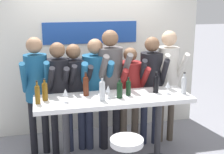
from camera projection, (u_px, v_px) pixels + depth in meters
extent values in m
cube|color=silver|center=(95.00, 59.00, 5.41)|extent=(3.70, 0.10, 2.55)
cube|color=#1E479E|center=(91.00, 33.00, 5.22)|extent=(1.59, 0.02, 0.36)
cube|color=white|center=(114.00, 99.00, 4.17)|extent=(2.10, 0.65, 0.06)
cylinder|color=#333338|center=(66.00, 137.00, 4.14)|extent=(0.09, 0.09, 0.97)
cylinder|color=#333338|center=(158.00, 128.00, 4.43)|extent=(0.09, 0.09, 0.97)
cylinder|color=white|center=(127.00, 142.00, 3.54)|extent=(0.38, 0.38, 0.07)
cylinder|color=black|center=(33.00, 127.00, 4.65)|extent=(0.11, 0.11, 0.85)
cylinder|color=black|center=(46.00, 126.00, 4.69)|extent=(0.11, 0.11, 0.85)
cylinder|color=#19517A|center=(36.00, 78.00, 4.48)|extent=(0.34, 0.34, 0.68)
sphere|color=#9E7556|center=(34.00, 45.00, 4.36)|extent=(0.23, 0.23, 0.23)
cylinder|color=#19517A|center=(24.00, 78.00, 4.28)|extent=(0.09, 0.40, 0.52)
cylinder|color=#19517A|center=(47.00, 77.00, 4.34)|extent=(0.09, 0.40, 0.52)
cylinder|color=black|center=(55.00, 129.00, 4.64)|extent=(0.10, 0.10, 0.82)
cylinder|color=black|center=(67.00, 127.00, 4.71)|extent=(0.10, 0.10, 0.82)
cylinder|color=black|center=(59.00, 81.00, 4.49)|extent=(0.37, 0.37, 0.65)
sphere|color=brown|center=(57.00, 50.00, 4.38)|extent=(0.22, 0.22, 0.22)
cylinder|color=black|center=(50.00, 82.00, 4.28)|extent=(0.14, 0.39, 0.50)
cylinder|color=black|center=(72.00, 79.00, 4.40)|extent=(0.14, 0.39, 0.50)
cylinder|color=#23283D|center=(69.00, 127.00, 4.75)|extent=(0.11, 0.11, 0.80)
cylinder|color=#23283D|center=(82.00, 125.00, 4.81)|extent=(0.11, 0.11, 0.80)
cylinder|color=black|center=(74.00, 81.00, 4.60)|extent=(0.39, 0.39, 0.63)
sphere|color=brown|center=(73.00, 51.00, 4.49)|extent=(0.22, 0.22, 0.22)
cylinder|color=black|center=(65.00, 82.00, 4.39)|extent=(0.13, 0.39, 0.49)
cylinder|color=black|center=(88.00, 79.00, 4.51)|extent=(0.13, 0.39, 0.49)
cylinder|color=#23283D|center=(89.00, 124.00, 4.82)|extent=(0.12, 0.12, 0.83)
cylinder|color=#23283D|center=(103.00, 123.00, 4.86)|extent=(0.12, 0.12, 0.83)
cylinder|color=#19517A|center=(95.00, 77.00, 4.65)|extent=(0.40, 0.40, 0.66)
sphere|color=#9E7556|center=(95.00, 46.00, 4.53)|extent=(0.22, 0.22, 0.22)
cylinder|color=#19517A|center=(84.00, 77.00, 4.45)|extent=(0.11, 0.40, 0.51)
cylinder|color=#19517A|center=(109.00, 76.00, 4.52)|extent=(0.11, 0.40, 0.51)
cylinder|color=black|center=(104.00, 122.00, 4.81)|extent=(0.12, 0.12, 0.89)
cylinder|color=black|center=(116.00, 120.00, 4.88)|extent=(0.12, 0.12, 0.89)
cylinder|color=#514C4C|center=(110.00, 71.00, 4.64)|extent=(0.41, 0.41, 0.71)
sphere|color=brown|center=(110.00, 38.00, 4.52)|extent=(0.24, 0.24, 0.24)
cylinder|color=#514C4C|center=(103.00, 71.00, 4.41)|extent=(0.14, 0.42, 0.54)
cylinder|color=#514C4C|center=(125.00, 69.00, 4.53)|extent=(0.14, 0.42, 0.54)
cylinder|color=#473D33|center=(123.00, 123.00, 4.92)|extent=(0.12, 0.12, 0.76)
cylinder|color=#473D33|center=(135.00, 122.00, 4.98)|extent=(0.12, 0.12, 0.76)
cylinder|color=maroon|center=(130.00, 81.00, 4.78)|extent=(0.38, 0.38, 0.60)
sphere|color=brown|center=(130.00, 54.00, 4.67)|extent=(0.21, 0.21, 0.21)
cylinder|color=maroon|center=(122.00, 82.00, 4.58)|extent=(0.11, 0.37, 0.47)
cylinder|color=maroon|center=(144.00, 80.00, 4.68)|extent=(0.11, 0.37, 0.47)
cylinder|color=#23283D|center=(144.00, 119.00, 4.99)|extent=(0.11, 0.11, 0.83)
cylinder|color=#23283D|center=(155.00, 119.00, 5.00)|extent=(0.11, 0.11, 0.83)
cylinder|color=black|center=(151.00, 74.00, 4.80)|extent=(0.39, 0.39, 0.66)
sphere|color=brown|center=(152.00, 44.00, 4.69)|extent=(0.23, 0.23, 0.23)
cylinder|color=black|center=(143.00, 74.00, 4.62)|extent=(0.14, 0.40, 0.51)
cylinder|color=black|center=(164.00, 73.00, 4.65)|extent=(0.14, 0.40, 0.51)
cylinder|color=#473D33|center=(161.00, 116.00, 5.06)|extent=(0.10, 0.10, 0.87)
cylinder|color=#473D33|center=(171.00, 115.00, 5.10)|extent=(0.10, 0.10, 0.87)
cylinder|color=beige|center=(168.00, 69.00, 4.88)|extent=(0.33, 0.33, 0.69)
sphere|color=#D6AD89|center=(169.00, 38.00, 4.76)|extent=(0.24, 0.24, 0.24)
cylinder|color=beige|center=(163.00, 69.00, 4.67)|extent=(0.08, 0.40, 0.53)
cylinder|color=beige|center=(182.00, 68.00, 4.74)|extent=(0.08, 0.40, 0.53)
cylinder|color=black|center=(156.00, 85.00, 4.33)|extent=(0.08, 0.08, 0.21)
sphere|color=black|center=(156.00, 78.00, 4.30)|extent=(0.08, 0.08, 0.08)
cylinder|color=black|center=(156.00, 76.00, 4.29)|extent=(0.03, 0.03, 0.07)
cylinder|color=black|center=(156.00, 72.00, 4.28)|extent=(0.03, 0.03, 0.02)
cylinder|color=black|center=(120.00, 91.00, 4.10)|extent=(0.08, 0.08, 0.18)
sphere|color=black|center=(120.00, 85.00, 4.08)|extent=(0.08, 0.08, 0.08)
cylinder|color=black|center=(120.00, 82.00, 4.07)|extent=(0.03, 0.03, 0.06)
cylinder|color=black|center=(120.00, 79.00, 4.06)|extent=(0.03, 0.03, 0.01)
cylinder|color=brown|center=(38.00, 96.00, 3.87)|extent=(0.06, 0.06, 0.21)
sphere|color=brown|center=(37.00, 88.00, 3.84)|extent=(0.06, 0.06, 0.06)
cylinder|color=brown|center=(37.00, 85.00, 3.83)|extent=(0.02, 0.02, 0.07)
cylinder|color=black|center=(37.00, 81.00, 3.82)|extent=(0.03, 0.03, 0.02)
cylinder|color=#B7BCC1|center=(184.00, 86.00, 4.28)|extent=(0.07, 0.07, 0.21)
sphere|color=#B7BCC1|center=(184.00, 79.00, 4.25)|extent=(0.07, 0.07, 0.07)
cylinder|color=#B7BCC1|center=(184.00, 76.00, 4.24)|extent=(0.03, 0.03, 0.07)
cylinder|color=black|center=(185.00, 73.00, 4.23)|extent=(0.03, 0.03, 0.02)
cylinder|color=#4C1E0F|center=(86.00, 87.00, 4.19)|extent=(0.08, 0.08, 0.23)
sphere|color=#4C1E0F|center=(86.00, 79.00, 4.16)|extent=(0.08, 0.08, 0.08)
cylinder|color=#4C1E0F|center=(86.00, 76.00, 4.15)|extent=(0.03, 0.03, 0.08)
cylinder|color=black|center=(86.00, 73.00, 4.14)|extent=(0.03, 0.03, 0.02)
cylinder|color=#B7BCC1|center=(102.00, 92.00, 3.98)|extent=(0.08, 0.08, 0.23)
sphere|color=#B7BCC1|center=(102.00, 84.00, 3.96)|extent=(0.08, 0.08, 0.08)
cylinder|color=#B7BCC1|center=(102.00, 81.00, 3.95)|extent=(0.03, 0.03, 0.08)
cylinder|color=black|center=(102.00, 77.00, 3.93)|extent=(0.03, 0.03, 0.02)
cylinder|color=brown|center=(45.00, 93.00, 4.00)|extent=(0.07, 0.07, 0.20)
sphere|color=brown|center=(44.00, 85.00, 3.97)|extent=(0.07, 0.07, 0.07)
cylinder|color=brown|center=(44.00, 82.00, 3.96)|extent=(0.03, 0.03, 0.07)
cylinder|color=black|center=(44.00, 79.00, 3.95)|extent=(0.03, 0.03, 0.01)
cylinder|color=black|center=(128.00, 89.00, 4.20)|extent=(0.07, 0.07, 0.18)
sphere|color=black|center=(128.00, 83.00, 4.18)|extent=(0.07, 0.07, 0.07)
cylinder|color=black|center=(128.00, 80.00, 4.17)|extent=(0.03, 0.03, 0.06)
cylinder|color=black|center=(129.00, 78.00, 4.16)|extent=(0.03, 0.03, 0.01)
cylinder|color=silver|center=(168.00, 93.00, 4.30)|extent=(0.06, 0.06, 0.01)
cylinder|color=silver|center=(168.00, 90.00, 4.29)|extent=(0.01, 0.01, 0.08)
cone|color=silver|center=(168.00, 84.00, 4.27)|extent=(0.07, 0.07, 0.09)
cylinder|color=silver|center=(66.00, 102.00, 3.96)|extent=(0.06, 0.06, 0.01)
cylinder|color=silver|center=(66.00, 99.00, 3.95)|extent=(0.01, 0.01, 0.08)
cone|color=silver|center=(65.00, 92.00, 3.93)|extent=(0.07, 0.07, 0.09)
cylinder|color=silver|center=(108.00, 98.00, 4.11)|extent=(0.06, 0.06, 0.01)
cylinder|color=silver|center=(108.00, 95.00, 4.10)|extent=(0.01, 0.01, 0.08)
cone|color=silver|center=(108.00, 88.00, 4.08)|extent=(0.07, 0.07, 0.09)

